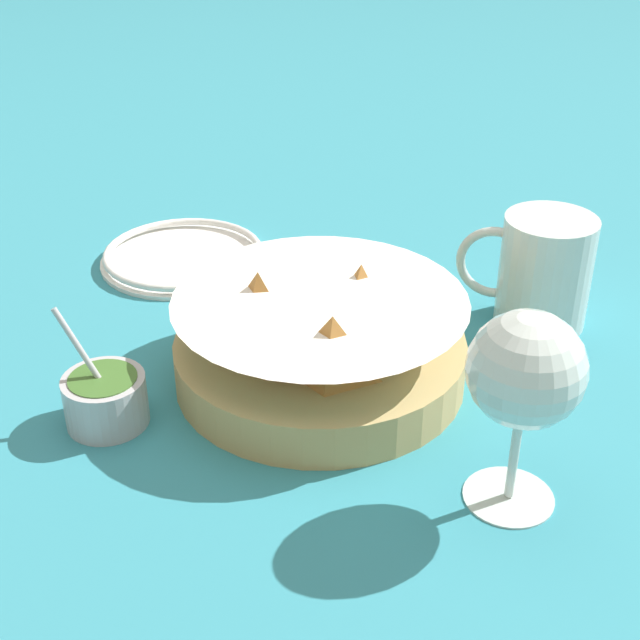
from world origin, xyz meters
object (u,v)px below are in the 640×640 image
beer_mug (542,275)px  food_basket (320,344)px  wine_glass (525,375)px  sauce_cup (105,398)px  side_plate (184,255)px

beer_mug → food_basket: bearing=42.6°
wine_glass → beer_mug: wine_glass is taller
food_basket → wine_glass: wine_glass is taller
sauce_cup → wine_glass: 0.34m
food_basket → beer_mug: size_ratio=1.96×
wine_glass → beer_mug: (0.01, -0.27, -0.06)m
sauce_cup → side_plate: 0.30m
wine_glass → food_basket: bearing=-31.2°
food_basket → sauce_cup: (0.15, 0.11, -0.01)m
wine_glass → side_plate: wine_glass is taller
wine_glass → beer_mug: size_ratio=1.19×
wine_glass → beer_mug: bearing=-88.8°
food_basket → wine_glass: 0.22m
wine_glass → sauce_cup: bearing=0.8°
sauce_cup → beer_mug: bearing=-139.7°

